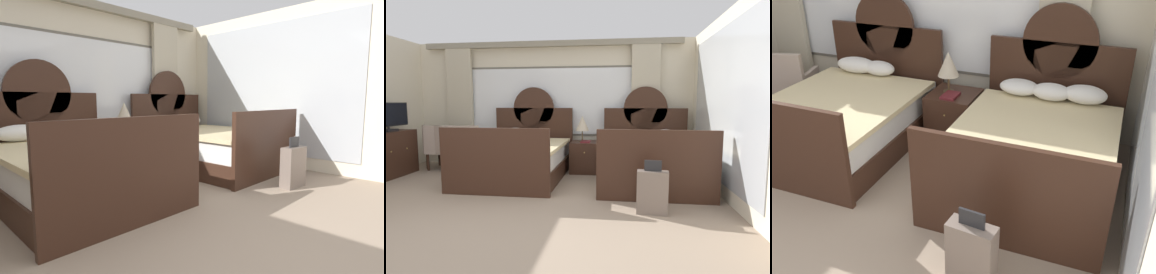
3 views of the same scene
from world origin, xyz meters
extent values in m
cube|color=beige|center=(0.00, 3.72, 1.35)|extent=(6.02, 0.07, 2.70)
cube|color=#646054|center=(0.00, 3.68, 1.41)|extent=(3.80, 0.02, 1.49)
cube|color=white|center=(0.00, 3.67, 1.41)|extent=(3.72, 0.02, 1.41)
cube|color=#C1B79E|center=(-2.03, 3.59, 1.30)|extent=(0.58, 0.08, 2.60)
cube|color=#C1B79E|center=(2.03, 3.59, 1.30)|extent=(0.58, 0.08, 2.60)
cube|color=#B2B7BC|center=(3.00, 1.84, 1.35)|extent=(0.01, 3.00, 2.27)
cube|color=#382116|center=(-0.32, 2.42, 0.15)|extent=(1.60, 2.12, 0.30)
cube|color=white|center=(-0.32, 2.42, 0.44)|extent=(1.54, 2.02, 0.29)
cube|color=beige|center=(-0.32, 2.34, 0.62)|extent=(1.64, 1.92, 0.06)
cube|color=#382116|center=(-0.32, 3.51, 0.64)|extent=(1.68, 0.06, 1.27)
cylinder|color=#382116|center=(-0.32, 3.51, 1.27)|extent=(0.88, 0.06, 0.88)
cube|color=#382116|center=(-0.32, 1.33, 0.51)|extent=(1.68, 0.06, 1.02)
ellipsoid|color=white|center=(-0.66, 3.25, 0.75)|extent=(0.60, 0.30, 0.21)
ellipsoid|color=white|center=(-0.30, 3.26, 0.75)|extent=(0.45, 0.27, 0.19)
cube|color=#382116|center=(2.03, 2.42, 0.15)|extent=(1.60, 2.12, 0.30)
cube|color=white|center=(2.03, 2.42, 0.44)|extent=(1.54, 2.02, 0.29)
cube|color=beige|center=(2.03, 2.34, 0.62)|extent=(1.64, 1.92, 0.06)
cube|color=#382116|center=(2.03, 3.51, 0.64)|extent=(1.68, 0.06, 1.27)
cylinder|color=#382116|center=(2.03, 3.51, 1.27)|extent=(0.88, 0.06, 0.88)
cube|color=#382116|center=(2.03, 1.33, 0.51)|extent=(1.68, 0.06, 1.02)
ellipsoid|color=white|center=(1.64, 3.28, 0.74)|extent=(0.48, 0.33, 0.18)
ellipsoid|color=white|center=(2.03, 3.24, 0.75)|extent=(0.46, 0.29, 0.20)
ellipsoid|color=white|center=(2.41, 3.28, 0.75)|extent=(0.50, 0.31, 0.21)
cube|color=#382116|center=(0.86, 3.10, 0.30)|extent=(0.59, 0.59, 0.61)
sphere|color=tan|center=(0.86, 2.79, 0.44)|extent=(0.02, 0.02, 0.02)
cylinder|color=brown|center=(0.78, 3.12, 0.62)|extent=(0.14, 0.14, 0.02)
cylinder|color=brown|center=(0.78, 3.12, 0.73)|extent=(0.03, 0.03, 0.20)
cone|color=beige|center=(0.78, 3.12, 0.98)|extent=(0.27, 0.27, 0.30)
cube|color=maroon|center=(0.86, 2.98, 0.62)|extent=(0.18, 0.26, 0.03)
cube|color=#B29E8E|center=(-1.67, 3.07, 0.39)|extent=(0.75, 0.75, 0.10)
cube|color=#B29E8E|center=(-1.59, 2.82, 0.68)|extent=(0.60, 0.25, 0.48)
cube|color=#B29E8E|center=(-1.41, 3.14, 0.52)|extent=(0.21, 0.53, 0.16)
cube|color=#B29E8E|center=(-1.93, 2.99, 0.52)|extent=(0.21, 0.53, 0.16)
cylinder|color=#382116|center=(-1.50, 3.38, 0.17)|extent=(0.04, 0.04, 0.34)
cylinder|color=#382116|center=(-1.98, 3.23, 0.17)|extent=(0.04, 0.04, 0.34)
cylinder|color=#382116|center=(-1.36, 2.90, 0.17)|extent=(0.04, 0.04, 0.34)
cylinder|color=#382116|center=(-1.84, 2.76, 0.17)|extent=(0.04, 0.04, 0.34)
cube|color=#B29E8E|center=(-1.89, 2.98, 0.52)|extent=(0.23, 0.53, 0.16)
cylinder|color=#382116|center=(-1.82, 3.22, 0.17)|extent=(0.04, 0.04, 0.34)
cylinder|color=#382116|center=(-2.30, 3.38, 0.17)|extent=(0.04, 0.04, 0.34)
cube|color=#B29E8E|center=(-1.87, 3.10, 0.52)|extent=(0.13, 0.54, 0.16)
cylinder|color=#382116|center=(-1.93, 3.34, 0.17)|extent=(0.04, 0.04, 0.34)
cylinder|color=#382116|center=(-1.86, 2.85, 0.17)|extent=(0.04, 0.04, 0.34)
cube|color=#75665B|center=(1.93, 0.88, 0.27)|extent=(0.39, 0.20, 0.54)
cube|color=#232326|center=(1.93, 0.88, 0.61)|extent=(0.21, 0.04, 0.14)
cylinder|color=black|center=(1.77, 0.90, 0.03)|extent=(0.05, 0.02, 0.05)
camera|label=1|loc=(-1.83, -0.86, 1.17)|focal=27.99mm
camera|label=2|loc=(1.50, -2.95, 1.39)|focal=28.85mm
camera|label=3|loc=(2.76, -1.39, 2.55)|focal=39.23mm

